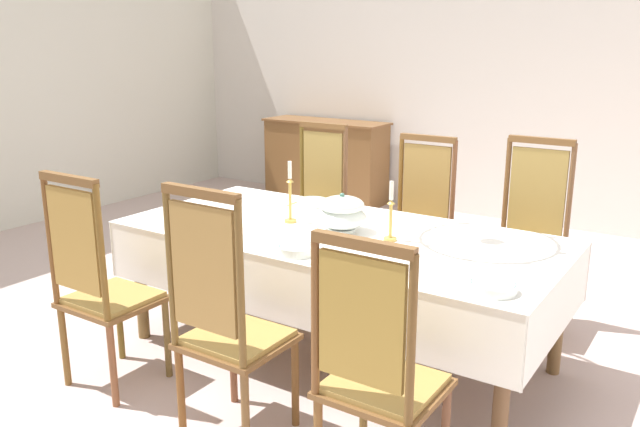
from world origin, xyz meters
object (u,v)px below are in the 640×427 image
at_px(chair_north_b, 417,222).
at_px(candlestick_west, 290,198).
at_px(spoon_secondary, 298,201).
at_px(dining_table, 338,244).
at_px(chair_north_a, 314,204).
at_px(bowl_near_right, 312,202).
at_px(bowl_far_left, 493,286).
at_px(chair_south_a, 100,283).
at_px(chair_north_c, 528,237).
at_px(sideboard, 326,160).
at_px(chair_south_c, 376,370).
at_px(soup_tureen, 342,213).
at_px(candlestick_east, 391,217).
at_px(chair_south_b, 225,319).
at_px(spoon_primary, 319,256).
at_px(bowl_near_left, 297,249).

bearing_deg(chair_north_b, candlestick_west, 69.95).
xyz_separation_m(candlestick_west, spoon_secondary, (-0.24, 0.43, -0.14)).
xyz_separation_m(dining_table, chair_north_a, (-0.81, 0.98, -0.09)).
relative_size(bowl_near_right, bowl_far_left, 0.98).
height_order(chair_south_a, chair_north_c, chair_north_c).
bearing_deg(chair_north_b, sideboard, -45.36).
height_order(chair_south_c, chair_north_c, chair_north_c).
distance_m(soup_tureen, spoon_secondary, 0.74).
height_order(candlestick_west, sideboard, candlestick_west).
height_order(candlestick_east, bowl_near_right, candlestick_east).
bearing_deg(sideboard, dining_table, 123.97).
bearing_deg(chair_south_b, chair_south_c, 0.38).
distance_m(dining_table, candlestick_east, 0.38).
bearing_deg(sideboard, chair_south_b, 117.58).
xyz_separation_m(bowl_far_left, sideboard, (-3.15, 3.57, -0.32)).
relative_size(candlestick_west, bowl_near_right, 1.84).
distance_m(candlestick_east, spoon_primary, 0.47).
bearing_deg(spoon_primary, spoon_secondary, 113.88).
xyz_separation_m(chair_south_a, soup_tureen, (0.84, 0.97, 0.28)).
bearing_deg(chair_north_a, bowl_near_right, 122.92).
bearing_deg(candlestick_west, chair_north_b, 69.95).
xyz_separation_m(chair_north_b, soup_tureen, (-0.01, -0.97, 0.28)).
bearing_deg(chair_north_b, chair_north_a, -0.10).
xyz_separation_m(chair_north_a, sideboard, (-1.32, 2.19, -0.13)).
relative_size(chair_north_b, candlestick_west, 3.21).
height_order(dining_table, chair_south_b, chair_south_b).
height_order(bowl_near_right, spoon_primary, bowl_near_right).
relative_size(bowl_far_left, spoon_secondary, 1.12).
relative_size(chair_south_a, chair_south_c, 1.04).
bearing_deg(spoon_secondary, dining_table, -40.14).
xyz_separation_m(chair_north_b, chair_north_c, (0.75, 0.00, 0.02)).
relative_size(chair_south_c, bowl_far_left, 5.59).
relative_size(soup_tureen, sideboard, 0.19).
bearing_deg(candlestick_east, bowl_near_right, 152.40).
bearing_deg(dining_table, sideboard, 123.97).
bearing_deg(chair_north_c, chair_south_b, 69.06).
bearing_deg(bowl_near_left, spoon_primary, 12.30).
distance_m(chair_north_a, candlestick_east, 1.53).
bearing_deg(chair_north_a, spoon_secondary, 113.92).
xyz_separation_m(chair_south_b, bowl_far_left, (0.99, 0.57, 0.18)).
xyz_separation_m(chair_north_a, bowl_far_left, (1.83, -1.38, 0.19)).
xyz_separation_m(chair_north_c, sideboard, (-2.91, 2.19, -0.14)).
height_order(candlestick_east, bowl_near_left, candlestick_east).
relative_size(bowl_near_left, bowl_near_right, 0.97).
relative_size(chair_south_b, candlestick_east, 3.74).
relative_size(chair_south_a, chair_north_a, 0.98).
distance_m(chair_south_c, bowl_far_left, 0.65).
height_order(chair_south_b, soup_tureen, chair_south_b).
distance_m(chair_south_c, candlestick_west, 1.51).
xyz_separation_m(chair_north_b, bowl_far_left, (0.99, -1.38, 0.20)).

